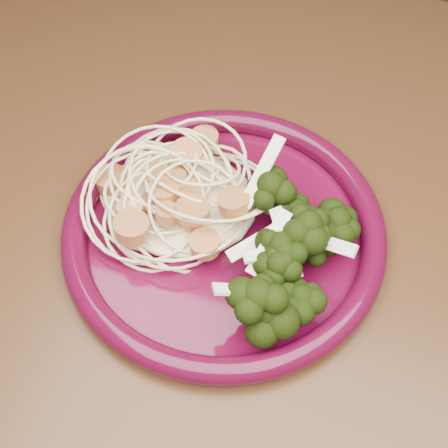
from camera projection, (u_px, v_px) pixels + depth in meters
The scene contains 6 objects.
dining_table at pixel (187, 273), 0.65m from camera, with size 1.20×0.80×0.75m.
dinner_plate at pixel (224, 230), 0.55m from camera, with size 0.37×0.37×0.02m.
spaghetti_pile at pixel (180, 195), 0.56m from camera, with size 0.14×0.12×0.03m, color beige.
scallop_cluster at pixel (177, 166), 0.52m from camera, with size 0.14×0.14×0.05m, color #CC8247, non-canonical shape.
broccoli_pile at pixel (283, 253), 0.51m from camera, with size 0.09×0.15×0.05m, color black.
onion_garnish at pixel (286, 230), 0.48m from camera, with size 0.07×0.10×0.06m, color #EBE7CA, non-canonical shape.
Camera 1 is at (0.14, -0.30, 1.21)m, focal length 50.00 mm.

